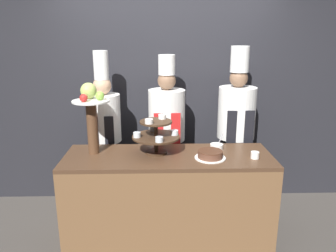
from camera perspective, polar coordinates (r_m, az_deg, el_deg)
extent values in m
cube|color=#232328|center=(3.82, -0.35, 7.32)|extent=(10.00, 0.06, 2.80)
cube|color=brown|center=(3.20, 0.05, -12.89)|extent=(1.90, 0.65, 0.85)
cube|color=#4C3321|center=(3.01, 0.05, -5.43)|extent=(1.90, 0.65, 0.03)
cylinder|color=#3D2819|center=(3.05, -2.08, -4.59)|extent=(0.20, 0.20, 0.02)
cylinder|color=#3D2819|center=(3.01, -2.10, -1.98)|extent=(0.04, 0.04, 0.31)
cylinder|color=#3D2819|center=(3.01, -2.10, -1.89)|extent=(0.44, 0.44, 0.02)
cylinder|color=#3D2819|center=(2.97, -2.13, 0.71)|extent=(0.30, 0.30, 0.02)
cylinder|color=silver|center=(3.03, 1.13, -1.15)|extent=(0.07, 0.07, 0.04)
cylinder|color=beige|center=(3.03, 1.13, -1.27)|extent=(0.06, 0.06, 0.03)
cylinder|color=silver|center=(3.16, -2.62, -0.43)|extent=(0.07, 0.07, 0.04)
cylinder|color=gold|center=(3.16, -2.61, -0.55)|extent=(0.06, 0.06, 0.03)
cylinder|color=silver|center=(2.98, -5.41, -1.52)|extent=(0.07, 0.07, 0.04)
cylinder|color=red|center=(2.98, -5.41, -1.64)|extent=(0.06, 0.06, 0.03)
cylinder|color=silver|center=(2.83, -1.55, -2.34)|extent=(0.07, 0.07, 0.04)
cylinder|color=green|center=(2.84, -1.54, -2.47)|extent=(0.06, 0.06, 0.03)
cylinder|color=white|center=(3.04, -1.01, 1.64)|extent=(0.07, 0.07, 0.04)
cylinder|color=white|center=(2.88, -3.33, 0.82)|extent=(0.07, 0.07, 0.04)
cylinder|color=brown|center=(3.06, -13.03, -0.34)|extent=(0.10, 0.10, 0.48)
cylinder|color=white|center=(3.00, -13.32, 4.24)|extent=(0.33, 0.33, 0.01)
sphere|color=#84B742|center=(2.99, -11.79, 5.18)|extent=(0.08, 0.08, 0.08)
sphere|color=#ADC160|center=(3.07, -13.67, 5.99)|extent=(0.15, 0.15, 0.15)
sphere|color=red|center=(2.94, -14.48, 4.76)|extent=(0.07, 0.07, 0.07)
cylinder|color=white|center=(2.96, 7.34, -5.50)|extent=(0.28, 0.28, 0.01)
cylinder|color=brown|center=(2.94, 7.37, -4.92)|extent=(0.22, 0.22, 0.06)
cylinder|color=#472819|center=(2.93, 7.39, -4.35)|extent=(0.22, 0.22, 0.01)
cylinder|color=white|center=(3.02, 14.89, -4.92)|extent=(0.07, 0.07, 0.06)
cylinder|color=white|center=(3.19, 8.46, -3.55)|extent=(0.12, 0.12, 0.05)
cylinder|color=#BCBCC1|center=(3.17, 9.11, -2.35)|extent=(0.05, 0.01, 0.11)
cube|color=black|center=(3.77, -10.57, -8.59)|extent=(0.27, 0.15, 0.84)
cylinder|color=white|center=(3.55, -11.11, 1.37)|extent=(0.36, 0.36, 0.51)
cube|color=black|center=(3.42, -11.47, -0.97)|extent=(0.25, 0.01, 0.32)
sphere|color=tan|center=(3.49, -11.41, 6.91)|extent=(0.19, 0.19, 0.19)
cylinder|color=white|center=(3.46, -11.60, 10.33)|extent=(0.15, 0.15, 0.29)
cube|color=#38332D|center=(3.73, -0.20, -8.57)|extent=(0.29, 0.16, 0.85)
cylinder|color=white|center=(3.50, -0.21, 1.91)|extent=(0.39, 0.39, 0.54)
cube|color=red|center=(3.35, -0.13, -0.66)|extent=(0.27, 0.01, 0.35)
sphere|color=#846047|center=(3.43, -0.21, 7.88)|extent=(0.19, 0.19, 0.19)
cylinder|color=white|center=(3.41, -0.21, 10.61)|extent=(0.17, 0.17, 0.20)
cube|color=black|center=(3.81, 11.28, -8.14)|extent=(0.30, 0.17, 0.87)
cylinder|color=white|center=(3.59, 11.88, 2.29)|extent=(0.40, 0.40, 0.55)
cube|color=black|center=(3.44, 12.49, -0.23)|extent=(0.28, 0.01, 0.35)
sphere|color=#846047|center=(3.53, 12.21, 8.15)|extent=(0.19, 0.19, 0.19)
cylinder|color=white|center=(3.51, 12.40, 11.30)|extent=(0.19, 0.19, 0.27)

